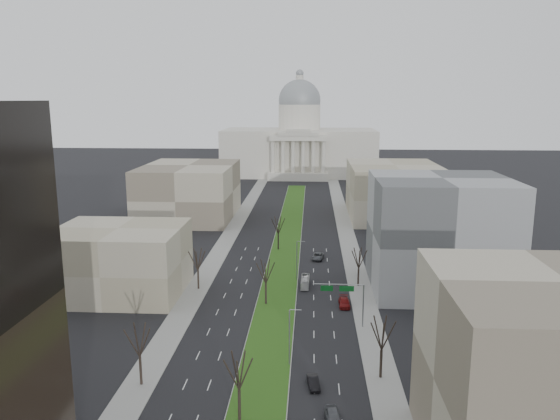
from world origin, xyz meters
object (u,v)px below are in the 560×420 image
at_px(car_black, 313,382).
at_px(car_red, 344,302).
at_px(car_grey_near, 333,417).
at_px(car_grey_far, 318,256).
at_px(box_van, 305,282).

bearing_deg(car_black, car_red, 70.62).
height_order(car_grey_near, car_black, car_grey_near).
relative_size(car_grey_near, car_black, 1.14).
bearing_deg(car_grey_far, car_grey_near, -79.17).
height_order(car_grey_near, box_van, box_van).
bearing_deg(car_grey_far, car_black, -81.29).
relative_size(car_red, car_grey_far, 0.93).
relative_size(car_black, car_red, 0.81).
height_order(car_black, box_van, box_van).
height_order(car_grey_far, box_van, box_van).
xyz_separation_m(car_grey_near, car_grey_far, (-1.21, 71.44, -0.04)).
xyz_separation_m(car_black, car_grey_far, (1.26, 62.75, 0.09)).
relative_size(car_black, box_van, 0.58).
relative_size(car_black, car_grey_far, 0.75).
bearing_deg(car_grey_far, car_red, -71.40).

